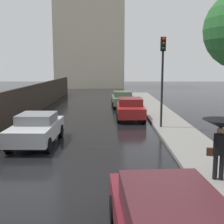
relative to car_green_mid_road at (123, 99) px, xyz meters
name	(u,v)px	position (x,y,z in m)	size (l,w,h in m)	color
ground	(54,197)	(-2.48, -17.36, -0.73)	(120.00, 120.00, 0.00)	black
car_green_mid_road	(123,99)	(0.00, 0.00, 0.00)	(1.88, 3.88, 1.39)	slate
car_silver_far_ahead	(37,128)	(-4.33, -11.93, 0.00)	(1.90, 4.04, 1.39)	#B2B5BA
car_red_behind_camera	(131,108)	(0.33, -5.76, 0.01)	(1.81, 3.94, 1.43)	maroon
pedestrian_with_umbrella_near	(221,131)	(2.30, -16.47, 0.90)	(1.09, 1.09, 1.84)	black
traffic_light	(163,66)	(1.87, -8.86, 2.79)	(0.26, 0.39, 4.94)	black
distant_tower	(89,10)	(-4.79, 25.75, 12.21)	(11.67, 11.31, 25.88)	beige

